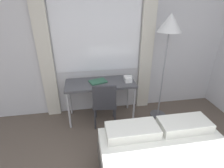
# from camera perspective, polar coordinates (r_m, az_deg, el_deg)

# --- Properties ---
(wall_back_with_window) EXTENTS (5.50, 0.13, 2.70)m
(wall_back_with_window) POSITION_cam_1_polar(r_m,az_deg,el_deg) (3.21, -1.62, 13.26)
(wall_back_with_window) COLOR silver
(wall_back_with_window) RESTS_ON ground_plane
(desk) EXTENTS (1.23, 0.51, 0.74)m
(desk) POSITION_cam_1_polar(r_m,az_deg,el_deg) (3.11, -3.78, -0.59)
(desk) COLOR #4C4C51
(desk) RESTS_ON ground_plane
(desk_chair) EXTENTS (0.44, 0.44, 0.85)m
(desk_chair) POSITION_cam_1_polar(r_m,az_deg,el_deg) (2.99, -2.46, -5.77)
(desk_chair) COLOR #333338
(desk_chair) RESTS_ON ground_plane
(standing_lamp) EXTENTS (0.38, 0.38, 1.88)m
(standing_lamp) POSITION_cam_1_polar(r_m,az_deg,el_deg) (3.00, 18.21, 16.39)
(standing_lamp) COLOR #4C4C51
(standing_lamp) RESTS_ON ground_plane
(telephone) EXTENTS (0.13, 0.19, 0.10)m
(telephone) POSITION_cam_1_polar(r_m,az_deg,el_deg) (3.12, 5.17, 1.73)
(telephone) COLOR white
(telephone) RESTS_ON desk
(book) EXTENTS (0.34, 0.27, 0.02)m
(book) POSITION_cam_1_polar(r_m,az_deg,el_deg) (3.09, -4.60, 0.85)
(book) COLOR #33664C
(book) RESTS_ON desk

